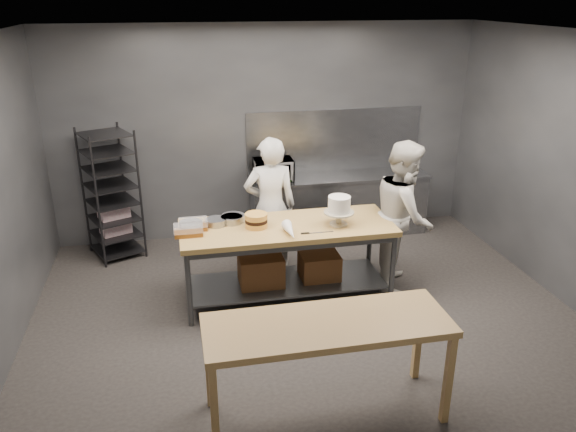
# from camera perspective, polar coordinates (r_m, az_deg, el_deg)

# --- Properties ---
(ground) EXTENTS (6.00, 6.00, 0.00)m
(ground) POSITION_cam_1_polar(r_m,az_deg,el_deg) (6.35, 1.89, -10.15)
(ground) COLOR black
(ground) RESTS_ON ground
(back_wall) EXTENTS (6.00, 0.04, 3.00)m
(back_wall) POSITION_cam_1_polar(r_m,az_deg,el_deg) (8.06, -2.16, 8.42)
(back_wall) COLOR #4C4F54
(back_wall) RESTS_ON ground
(work_table) EXTENTS (2.40, 0.90, 0.92)m
(work_table) POSITION_cam_1_polar(r_m,az_deg,el_deg) (6.46, -0.14, -3.77)
(work_table) COLOR olive
(work_table) RESTS_ON ground
(near_counter) EXTENTS (2.00, 0.70, 0.90)m
(near_counter) POSITION_cam_1_polar(r_m,az_deg,el_deg) (4.62, 4.01, -11.62)
(near_counter) COLOR olive
(near_counter) RESTS_ON ground
(back_counter) EXTENTS (2.60, 0.60, 0.90)m
(back_counter) POSITION_cam_1_polar(r_m,az_deg,el_deg) (8.29, 5.15, 1.15)
(back_counter) COLOR slate
(back_counter) RESTS_ON ground
(splashback_panel) EXTENTS (2.60, 0.02, 0.90)m
(splashback_panel) POSITION_cam_1_polar(r_m,az_deg,el_deg) (8.29, 4.77, 7.68)
(splashback_panel) COLOR slate
(splashback_panel) RESTS_ON back_counter
(speed_rack) EXTENTS (0.81, 0.84, 1.75)m
(speed_rack) POSITION_cam_1_polar(r_m,az_deg,el_deg) (7.80, -17.47, 2.02)
(speed_rack) COLOR black
(speed_rack) RESTS_ON ground
(chef_behind) EXTENTS (0.66, 0.45, 1.77)m
(chef_behind) POSITION_cam_1_polar(r_m,az_deg,el_deg) (6.94, -1.81, 0.91)
(chef_behind) COLOR white
(chef_behind) RESTS_ON ground
(chef_right) EXTENTS (0.94, 1.06, 1.80)m
(chef_right) POSITION_cam_1_polar(r_m,az_deg,el_deg) (6.78, 11.66, 0.05)
(chef_right) COLOR silver
(chef_right) RESTS_ON ground
(microwave) EXTENTS (0.54, 0.37, 0.30)m
(microwave) POSITION_cam_1_polar(r_m,az_deg,el_deg) (7.88, -1.52, 4.72)
(microwave) COLOR black
(microwave) RESTS_ON back_counter
(frosted_cake_stand) EXTENTS (0.34, 0.34, 0.34)m
(frosted_cake_stand) POSITION_cam_1_polar(r_m,az_deg,el_deg) (6.27, 5.22, 0.93)
(frosted_cake_stand) COLOR #B8AE93
(frosted_cake_stand) RESTS_ON work_table
(layer_cake) EXTENTS (0.25, 0.25, 0.16)m
(layer_cake) POSITION_cam_1_polar(r_m,az_deg,el_deg) (6.24, -3.25, -0.45)
(layer_cake) COLOR #EAAE4A
(layer_cake) RESTS_ON work_table
(cake_pans) EXTENTS (0.74, 0.38, 0.07)m
(cake_pans) POSITION_cam_1_polar(r_m,az_deg,el_deg) (6.37, -7.13, -0.51)
(cake_pans) COLOR gray
(cake_pans) RESTS_ON work_table
(piping_bag) EXTENTS (0.12, 0.38, 0.12)m
(piping_bag) POSITION_cam_1_polar(r_m,az_deg,el_deg) (6.00, 0.22, -1.55)
(piping_bag) COLOR white
(piping_bag) RESTS_ON work_table
(offset_spatula) EXTENTS (0.36, 0.02, 0.02)m
(offset_spatula) POSITION_cam_1_polar(r_m,az_deg,el_deg) (6.10, 2.53, -1.72)
(offset_spatula) COLOR slate
(offset_spatula) RESTS_ON work_table
(pastry_clamshells) EXTENTS (0.37, 0.36, 0.11)m
(pastry_clamshells) POSITION_cam_1_polar(r_m,az_deg,el_deg) (6.20, -9.84, -1.13)
(pastry_clamshells) COLOR #A05720
(pastry_clamshells) RESTS_ON work_table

